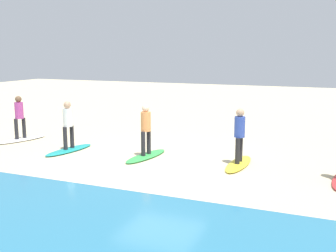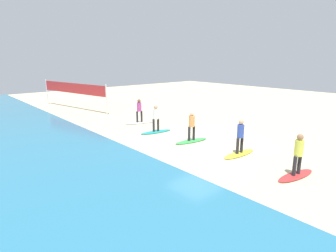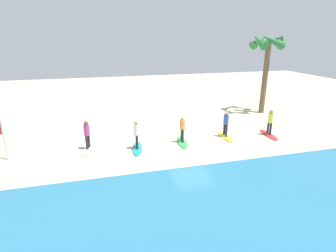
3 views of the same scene
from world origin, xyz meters
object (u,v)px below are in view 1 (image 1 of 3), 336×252
at_px(surfboard_yellow, 239,164).
at_px(surfboard_green, 146,156).
at_px(surfer_yellow, 240,132).
at_px(surfer_white, 19,114).
at_px(surfer_teal, 68,121).
at_px(surfboard_teal, 69,150).
at_px(surfboard_white, 21,140).
at_px(surfer_green, 146,126).

xyz_separation_m(surfboard_yellow, surfboard_green, (2.99, 0.22, 0.00)).
xyz_separation_m(surfboard_yellow, surfer_yellow, (0.00, 0.00, 0.99)).
xyz_separation_m(surfboard_yellow, surfer_white, (8.54, -0.20, 0.99)).
distance_m(surfer_teal, surfer_white, 2.81).
xyz_separation_m(surfboard_yellow, surfer_teal, (5.81, 0.48, 0.99)).
bearing_deg(surfer_yellow, surfboard_green, 4.16).
relative_size(surfboard_yellow, surfer_teal, 1.28).
xyz_separation_m(surfboard_green, surfer_white, (5.55, -0.41, 0.99)).
distance_m(surfboard_green, surfboard_teal, 2.83).
distance_m(surfer_yellow, surfboard_green, 3.16).
height_order(surfboard_yellow, surfboard_white, same).
xyz_separation_m(surfboard_green, surfer_teal, (2.82, 0.26, 0.99)).
height_order(surfer_teal, surfer_white, same).
xyz_separation_m(surfboard_yellow, surfer_green, (2.99, 0.22, 0.99)).
bearing_deg(surfboard_white, surfboard_teal, 93.77).
distance_m(surfer_green, surfboard_teal, 3.00).
bearing_deg(surfboard_green, surfboard_white, -85.91).
relative_size(surfboard_green, surfboard_white, 1.00).
relative_size(surfboard_yellow, surfboard_green, 1.00).
distance_m(surfboard_green, surfboard_white, 5.57).
xyz_separation_m(surfboard_teal, surfer_teal, (0.00, 0.00, 0.99)).
bearing_deg(surfer_teal, surfer_yellow, -175.27).
relative_size(surfboard_yellow, surfer_white, 1.28).
distance_m(surfboard_yellow, surfer_green, 3.16).
bearing_deg(surfer_teal, surfboard_teal, -166.39).
bearing_deg(surfboard_white, surfer_teal, 93.77).
distance_m(surfboard_yellow, surfer_teal, 5.92).
height_order(surfboard_green, surfer_green, surfer_green).
bearing_deg(surfboard_white, surfboard_green, 103.44).
xyz_separation_m(surfer_yellow, surfer_teal, (5.81, 0.48, 0.00)).
bearing_deg(surfboard_yellow, surfboard_green, -84.01).
bearing_deg(surfer_teal, surfer_green, -174.66).
height_order(surfboard_green, surfer_white, surfer_white).
bearing_deg(surfboard_yellow, surfer_yellow, 1.83).
bearing_deg(surfer_green, surfer_white, -4.27).
distance_m(surfboard_yellow, surfer_yellow, 0.99).
bearing_deg(surfer_white, surfer_yellow, 178.68).
distance_m(surfer_green, surfboard_white, 5.65).
relative_size(surfer_green, surfer_teal, 1.00).
bearing_deg(surfer_teal, surfboard_yellow, -175.27).
xyz_separation_m(surfer_yellow, surfboard_teal, (5.81, 0.48, -0.99)).
bearing_deg(surfer_green, surfboard_green, -90.00).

